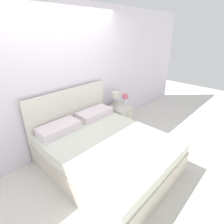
% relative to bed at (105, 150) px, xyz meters
% --- Properties ---
extents(ground_plane, '(12.00, 12.00, 0.00)m').
position_rel_bed_xyz_m(ground_plane, '(0.00, 0.94, -0.30)').
color(ground_plane, silver).
extents(wall_back, '(8.00, 0.06, 2.60)m').
position_rel_bed_xyz_m(wall_back, '(0.00, 1.01, 1.00)').
color(wall_back, white).
rests_on(wall_back, ground_plane).
extents(bed, '(1.70, 2.03, 1.17)m').
position_rel_bed_xyz_m(bed, '(0.00, 0.00, 0.00)').
color(bed, beige).
rests_on(bed, ground_plane).
extents(nightstand, '(0.46, 0.49, 0.53)m').
position_rel_bed_xyz_m(nightstand, '(1.18, 0.69, -0.04)').
color(nightstand, silver).
rests_on(nightstand, ground_plane).
extents(table_lamp, '(0.18, 0.18, 0.33)m').
position_rel_bed_xyz_m(table_lamp, '(1.14, 0.80, 0.45)').
color(table_lamp, beige).
rests_on(table_lamp, nightstand).
extents(flower_vase, '(0.15, 0.15, 0.28)m').
position_rel_bed_xyz_m(flower_vase, '(1.34, 0.66, 0.40)').
color(flower_vase, white).
rests_on(flower_vase, nightstand).
extents(alarm_clock, '(0.07, 0.06, 0.08)m').
position_rel_bed_xyz_m(alarm_clock, '(1.04, 0.67, 0.27)').
color(alarm_clock, silver).
rests_on(alarm_clock, nightstand).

